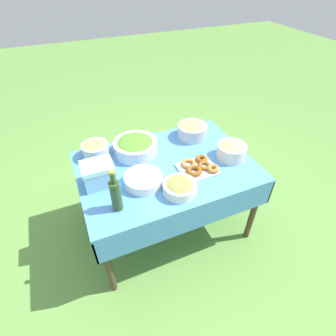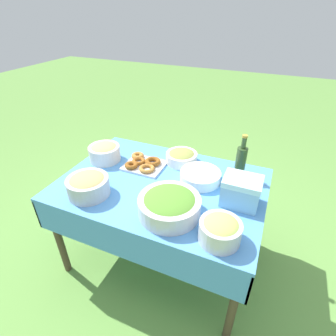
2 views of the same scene
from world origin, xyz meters
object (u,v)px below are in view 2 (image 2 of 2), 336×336
Objects in this scene: salad_bowl at (169,204)px; fruit_bowl at (220,230)px; donut_platter at (144,164)px; olive_bowl at (182,157)px; bread_bowl at (88,185)px; plate_stack at (200,176)px; olive_oil_bottle at (241,161)px; pasta_bowl at (104,152)px; cooler_box at (241,191)px.

fruit_bowl is at bearing -14.68° from salad_bowl.
olive_bowl is at bearing 34.75° from donut_platter.
bread_bowl is at bearing -110.68° from donut_platter.
bread_bowl is (-0.60, -0.41, 0.04)m from plate_stack.
salad_bowl is 0.55m from donut_platter.
olive_oil_bottle is 1.36× the size of olive_bowl.
olive_oil_bottle is 0.62m from fruit_bowl.
pasta_bowl is 1.00m from olive_oil_bottle.
plate_stack is at bearing -1.99° from donut_platter.
donut_platter is at bearing -145.25° from olive_bowl.
fruit_bowl reaches higher than plate_stack.
bread_bowl is 0.94m from cooler_box.
olive_bowl is (-0.20, 0.18, 0.01)m from plate_stack.
olive_bowl is at bearing 176.63° from olive_oil_bottle.
donut_platter is (-0.38, 0.40, -0.05)m from salad_bowl.
cooler_box reaches higher than pasta_bowl.
olive_oil_bottle is at bearing 61.19° from salad_bowl.
salad_bowl is 0.54m from bread_bowl.
olive_bowl reaches higher than plate_stack.
pasta_bowl is 1.06× the size of cooler_box.
salad_bowl is 1.30× the size of plate_stack.
fruit_bowl is 0.98× the size of cooler_box.
fruit_bowl reaches higher than salad_bowl.
pasta_bowl and bread_bowl have the same top height.
pasta_bowl is (-0.69, 0.36, 0.00)m from salad_bowl.
plate_stack is 0.32m from cooler_box.
olive_bowl is 1.06× the size of cooler_box.
olive_oil_bottle is at bearing 91.44° from fruit_bowl.
olive_bowl is at bearing 124.95° from fruit_bowl.
cooler_box is (0.35, 0.26, 0.02)m from salad_bowl.
pasta_bowl is 0.73× the size of olive_oil_bottle.
donut_platter is at bearing 69.32° from bread_bowl.
salad_bowl is 0.39m from plate_stack.
bread_bowl is 0.72m from olive_bowl.
salad_bowl is at bearing 3.36° from bread_bowl.
plate_stack is (0.44, -0.02, 0.01)m from donut_platter.
bread_bowl reaches higher than plate_stack.
olive_oil_bottle reaches higher than salad_bowl.
salad_bowl is 1.66× the size of fruit_bowl.
olive_oil_bottle reaches higher than fruit_bowl.
fruit_bowl is at bearing -34.89° from donut_platter.
donut_platter is at bearing 133.42° from salad_bowl.
plate_stack is 0.53m from fruit_bowl.
salad_bowl is 1.17× the size of donut_platter.
donut_platter is 0.69m from olive_oil_bottle.
cooler_box reaches higher than plate_stack.
salad_bowl is at bearing -143.70° from cooler_box.
pasta_bowl is at bearing -169.96° from olive_oil_bottle.
bread_bowl reaches higher than olive_bowl.
olive_oil_bottle is at bearing 10.04° from pasta_bowl.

